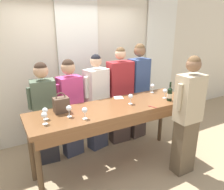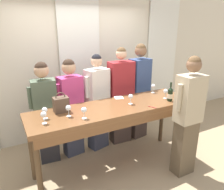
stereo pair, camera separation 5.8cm
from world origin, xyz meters
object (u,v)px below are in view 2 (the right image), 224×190
wine_glass_front_left (166,92)px  guest_cream_sweater (97,102)px  guest_navy_coat (139,91)px  host_pouring (188,117)px  guest_pink_top (71,107)px  wine_bottle (170,94)px  wine_glass_front_mid (153,86)px  guest_striped_shirt (121,96)px  wine_glass_center_mid (84,110)px  wine_glass_center_left (131,97)px  tasting_bar (115,113)px  wine_glass_back_left (68,108)px  wine_glass_center_right (45,110)px  guest_olive_jacket (46,112)px  handbag (61,104)px  wine_glass_front_right (44,115)px

wine_glass_front_left → guest_cream_sweater: (-0.86, 0.74, -0.28)m
guest_navy_coat → host_pouring: guest_navy_coat is taller
guest_pink_top → wine_bottle: bearing=-33.4°
wine_bottle → host_pouring: (-0.00, -0.39, -0.22)m
wine_glass_front_mid → guest_striped_shirt: (-0.41, 0.41, -0.24)m
guest_pink_top → guest_striped_shirt: guest_striped_shirt is taller
wine_glass_center_mid → guest_pink_top: (0.09, 0.86, -0.27)m
wine_bottle → wine_glass_center_left: size_ratio=1.94×
guest_striped_shirt → wine_glass_center_left: bearing=-108.7°
tasting_bar → wine_glass_front_left: bearing=-3.8°
tasting_bar → wine_glass_back_left: size_ratio=16.20×
tasting_bar → wine_bottle: wine_bottle is taller
wine_glass_front_left → wine_glass_center_mid: size_ratio=1.00×
wine_glass_center_left → wine_glass_center_mid: (-0.80, -0.17, 0.00)m
tasting_bar → wine_glass_center_right: bearing=177.1°
wine_bottle → guest_striped_shirt: (-0.37, 0.87, -0.23)m
guest_navy_coat → guest_olive_jacket: bearing=180.0°
wine_bottle → guest_olive_jacket: guest_olive_jacket is taller
tasting_bar → guest_striped_shirt: bearing=54.1°
wine_glass_center_mid → wine_glass_front_left: bearing=4.8°
wine_glass_center_left → host_pouring: size_ratio=0.09×
handbag → wine_glass_center_right: (-0.24, -0.13, 0.01)m
wine_glass_front_mid → guest_cream_sweater: bearing=154.9°
guest_olive_jacket → guest_striped_shirt: guest_striped_shirt is taller
wine_glass_center_left → tasting_bar: bearing=176.9°
wine_glass_front_mid → wine_glass_center_right: size_ratio=1.00×
wine_glass_front_mid → guest_striped_shirt: guest_striped_shirt is taller
tasting_bar → guest_navy_coat: (0.90, 0.68, 0.03)m
wine_glass_center_left → wine_glass_back_left: bearing=-179.6°
host_pouring → guest_navy_coat: bearing=88.4°
handbag → guest_olive_jacket: 0.59m
guest_pink_top → host_pouring: 1.82m
wine_glass_center_left → host_pouring: bearing=-43.0°
wine_glass_front_left → guest_pink_top: size_ratio=0.09×
wine_glass_center_mid → guest_cream_sweater: bearing=56.7°
wine_glass_front_left → guest_cream_sweater: bearing=139.3°
wine_glass_back_left → host_pouring: host_pouring is taller
guest_pink_top → guest_navy_coat: 1.35m
wine_bottle → wine_glass_center_mid: size_ratio=1.94×
wine_glass_center_left → wine_glass_front_right: bearing=-176.6°
wine_bottle → wine_glass_front_right: bearing=177.1°
wine_glass_back_left → guest_olive_jacket: (-0.17, 0.70, -0.28)m
handbag → wine_glass_center_left: bearing=-11.0°
tasting_bar → wine_bottle: (0.87, -0.19, 0.21)m
guest_striped_shirt → wine_bottle: bearing=-66.6°
wine_glass_center_right → wine_glass_back_left: bearing=-14.0°
wine_glass_back_left → guest_olive_jacket: size_ratio=0.09×
wine_glass_center_mid → guest_olive_jacket: 0.96m
guest_pink_top → guest_cream_sweater: size_ratio=0.97×
wine_glass_center_right → guest_cream_sweater: guest_cream_sweater is taller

